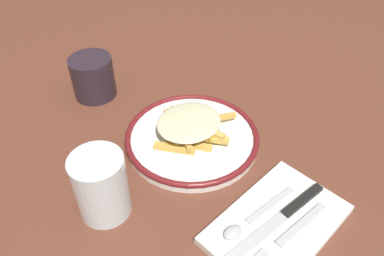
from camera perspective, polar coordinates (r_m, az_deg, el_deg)
ground_plane at (r=0.74m, az=-0.00°, el=-2.11°), size 2.60×2.60×0.00m
plate at (r=0.74m, az=-0.00°, el=-1.45°), size 0.26×0.26×0.02m
fries_heap at (r=0.72m, az=0.01°, el=0.39°), size 0.15×0.18×0.04m
napkin at (r=0.63m, az=12.61°, el=-13.90°), size 0.15×0.23×0.01m
fork at (r=0.61m, az=14.10°, el=-15.58°), size 0.02×0.18×0.00m
knife at (r=0.63m, az=13.89°, el=-12.42°), size 0.03×0.21×0.01m
spoon at (r=0.61m, az=8.44°, el=-13.62°), size 0.02×0.15×0.01m
water_glass at (r=0.61m, az=-13.48°, el=-8.43°), size 0.08×0.08×0.11m
coffee_mug at (r=0.87m, az=-14.69°, el=7.46°), size 0.12×0.09×0.09m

